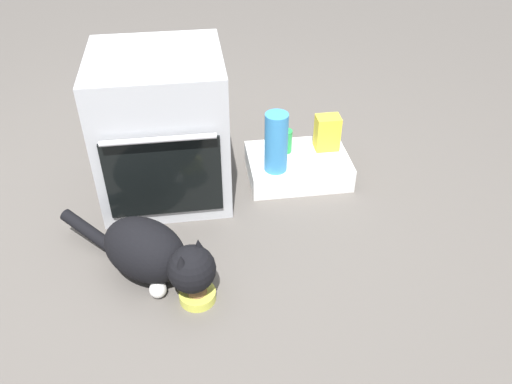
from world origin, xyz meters
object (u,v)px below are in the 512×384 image
at_px(food_bowl, 197,294).
at_px(soda_can, 286,141).
at_px(oven, 162,128).
at_px(pantry_cabinet, 298,166).
at_px(cat, 154,253).
at_px(snack_bag, 327,133).
at_px(water_bottle, 276,143).

height_order(food_bowl, soda_can, soda_can).
xyz_separation_m(oven, soda_can, (0.60, 0.06, -0.16)).
height_order(pantry_cabinet, food_bowl, pantry_cabinet).
height_order(cat, snack_bag, snack_bag).
bearing_deg(snack_bag, pantry_cabinet, -160.44).
xyz_separation_m(oven, snack_bag, (0.81, 0.06, -0.13)).
relative_size(cat, snack_bag, 3.61).
distance_m(oven, snack_bag, 0.83).
distance_m(oven, cat, 0.65).
xyz_separation_m(food_bowl, soda_can, (0.50, 0.81, 0.16)).
relative_size(oven, pantry_cabinet, 1.38).
relative_size(oven, food_bowl, 4.85).
relative_size(pantry_cabinet, cat, 0.77).
relative_size(pantry_cabinet, food_bowl, 3.52).
bearing_deg(food_bowl, snack_bag, 48.95).
bearing_deg(oven, cat, -94.97).
height_order(oven, soda_can, oven).
xyz_separation_m(pantry_cabinet, water_bottle, (-0.13, -0.10, 0.21)).
distance_m(cat, soda_can, 0.94).
xyz_separation_m(cat, snack_bag, (0.87, 0.68, 0.07)).
height_order(pantry_cabinet, soda_can, soda_can).
bearing_deg(soda_can, oven, -174.07).
height_order(oven, pantry_cabinet, oven).
height_order(snack_bag, soda_can, snack_bag).
bearing_deg(pantry_cabinet, oven, -179.29).
height_order(soda_can, water_bottle, water_bottle).
relative_size(oven, soda_can, 5.78).
height_order(oven, food_bowl, oven).
bearing_deg(cat, snack_bag, 78.31).
distance_m(snack_bag, water_bottle, 0.33).
relative_size(food_bowl, snack_bag, 0.79).
distance_m(cat, water_bottle, 0.79).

